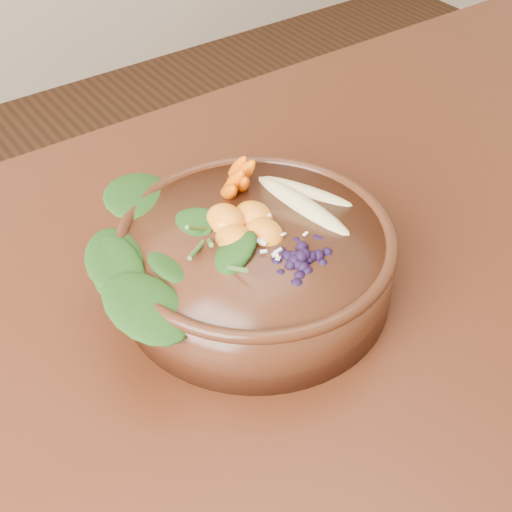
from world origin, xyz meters
TOP-DOWN VIEW (x-y plane):
  - dining_table at (0.00, 0.00)m, footprint 1.60×0.90m
  - stoneware_bowl at (-0.21, 0.07)m, footprint 0.33×0.33m
  - kale_heap at (-0.27, 0.11)m, footprint 0.21×0.19m
  - carrot_cluster at (-0.18, 0.15)m, footprint 0.07×0.07m
  - banana_halves at (-0.14, 0.09)m, footprint 0.08×0.16m
  - mandarin_cluster at (-0.21, 0.09)m, footprint 0.10×0.10m
  - blueberry_pile at (-0.20, 0.02)m, footprint 0.14×0.12m
  - coconut_flakes at (-0.21, 0.05)m, footprint 0.10×0.08m

SIDE VIEW (x-z plane):
  - dining_table at x=0.00m, z-range 0.28..1.03m
  - stoneware_bowl at x=-0.21m, z-range 0.75..0.82m
  - coconut_flakes at x=-0.21m, z-range 0.82..0.83m
  - banana_halves at x=-0.14m, z-range 0.82..0.85m
  - mandarin_cluster at x=-0.21m, z-range 0.82..0.85m
  - blueberry_pile at x=-0.20m, z-range 0.82..0.86m
  - kale_heap at x=-0.27m, z-range 0.82..0.86m
  - carrot_cluster at x=-0.18m, z-range 0.82..0.90m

